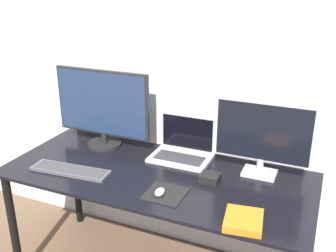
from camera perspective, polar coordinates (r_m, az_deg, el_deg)
wall_back at (r=2.32m, az=2.62°, el=9.66°), size 7.00×0.05×2.50m
desk at (r=2.17m, az=-1.71°, el=-8.92°), size 1.66×0.72×0.71m
monitor_left at (r=2.41m, az=-9.50°, el=2.64°), size 0.62×0.21×0.48m
monitor_right at (r=2.08m, az=13.60°, el=-1.40°), size 0.51×0.12×0.41m
laptop at (r=2.29m, az=2.25°, el=-3.11°), size 0.34×0.24×0.24m
keyboard at (r=2.21m, az=-13.99°, el=-6.24°), size 0.45×0.15×0.02m
mousepad at (r=1.94m, az=-0.39°, el=-9.80°), size 0.19×0.19×0.00m
mouse at (r=1.92m, az=-1.21°, el=-9.56°), size 0.04×0.07×0.03m
book at (r=1.76m, az=10.90°, el=-13.31°), size 0.18×0.20×0.03m
power_brick at (r=2.06m, az=6.09°, el=-7.46°), size 0.10×0.09×0.04m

